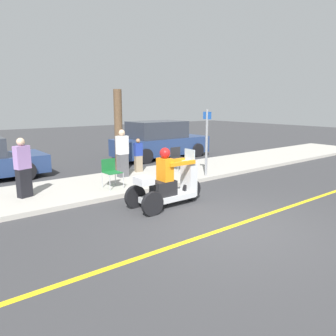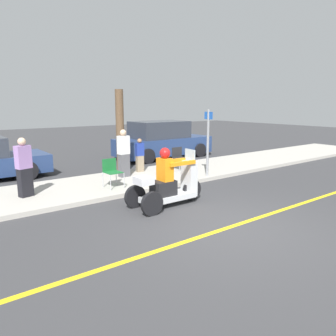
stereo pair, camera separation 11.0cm
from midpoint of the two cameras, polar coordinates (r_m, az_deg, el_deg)
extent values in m
plane|color=#38383A|center=(7.00, 11.22, -10.06)|extent=(60.00, 60.00, 0.00)
cube|color=gold|center=(6.89, 10.34, -10.35)|extent=(24.00, 0.12, 0.01)
cube|color=#B2ADA3|center=(10.46, -7.87, -2.45)|extent=(28.00, 2.80, 0.12)
cylinder|color=black|center=(8.64, 4.54, -3.82)|extent=(0.56, 0.10, 0.56)
cylinder|color=black|center=(7.46, -2.37, -6.24)|extent=(0.56, 0.10, 0.56)
cylinder|color=black|center=(8.05, -5.35, -4.97)|extent=(0.56, 0.10, 0.56)
cube|color=silver|center=(8.17, 0.39, -5.07)|extent=(1.43, 0.51, 0.14)
cube|color=black|center=(8.02, -0.42, -3.51)|extent=(0.57, 0.40, 0.37)
cube|color=silver|center=(8.49, 4.06, -1.78)|extent=(0.24, 0.40, 0.91)
cube|color=silver|center=(8.39, 4.23, 2.27)|extent=(0.03, 0.37, 0.30)
cube|color=silver|center=(7.63, -3.87, -2.18)|extent=(0.36, 0.40, 0.18)
cube|color=orange|center=(7.94, -0.14, -0.26)|extent=(0.26, 0.38, 0.55)
sphere|color=red|center=(7.87, -0.14, 2.63)|extent=(0.26, 0.26, 0.26)
cube|color=black|center=(8.03, 1.12, -3.49)|extent=(0.14, 0.14, 0.37)
cube|color=black|center=(8.22, 0.09, -3.15)|extent=(0.14, 0.14, 0.37)
cube|color=orange|center=(8.00, 2.95, 0.82)|extent=(0.78, 0.09, 0.09)
cube|color=orange|center=(8.31, 1.18, 1.22)|extent=(0.78, 0.09, 0.09)
cube|color=gray|center=(11.64, -4.65, 0.76)|extent=(0.27, 0.20, 0.57)
cube|color=navy|center=(11.56, -4.69, 3.26)|extent=(0.30, 0.20, 0.45)
sphere|color=#9E704C|center=(11.52, -4.71, 4.75)|extent=(0.15, 0.15, 0.15)
cube|color=#515156|center=(10.88, -7.39, 0.46)|extent=(0.35, 0.24, 0.76)
cube|color=silver|center=(10.78, -7.48, 4.00)|extent=(0.38, 0.25, 0.60)
sphere|color=beige|center=(10.74, -7.53, 6.13)|extent=(0.20, 0.20, 0.20)
cube|color=black|center=(9.25, -23.29, -2.33)|extent=(0.38, 0.31, 0.75)
cube|color=#9972B2|center=(9.13, -23.61, 1.76)|extent=(0.42, 0.32, 0.59)
sphere|color=beige|center=(9.08, -23.81, 4.23)|extent=(0.20, 0.20, 0.20)
cylinder|color=#A5A8AD|center=(9.24, -9.64, -2.55)|extent=(0.02, 0.02, 0.44)
cylinder|color=#A5A8AD|center=(9.46, -7.32, -2.16)|extent=(0.02, 0.02, 0.44)
cylinder|color=#A5A8AD|center=(9.62, -10.94, -2.05)|extent=(0.02, 0.02, 0.44)
cylinder|color=#A5A8AD|center=(9.83, -8.68, -1.69)|extent=(0.02, 0.02, 0.44)
cube|color=#19662D|center=(9.48, -9.19, -0.75)|extent=(0.46, 0.46, 0.02)
cube|color=#19662D|center=(9.64, -9.88, 0.51)|extent=(0.44, 0.04, 0.38)
cylinder|color=#A5A8AD|center=(11.55, 2.29, 0.38)|extent=(0.02, 0.02, 0.44)
cylinder|color=#A5A8AD|center=(11.83, 3.96, 0.61)|extent=(0.02, 0.02, 0.44)
cylinder|color=#A5A8AD|center=(11.89, 0.98, 0.70)|extent=(0.02, 0.02, 0.44)
cylinder|color=#A5A8AD|center=(12.16, 2.63, 0.92)|extent=(0.02, 0.02, 0.44)
cube|color=#232326|center=(11.82, 2.48, 1.75)|extent=(0.45, 0.45, 0.02)
cube|color=#232326|center=(11.96, 1.83, 2.74)|extent=(0.44, 0.03, 0.38)
cube|color=navy|center=(15.35, -0.60, 3.91)|extent=(4.55, 1.78, 0.76)
cube|color=#2D333D|center=(15.13, -1.31, 6.70)|extent=(2.50, 1.60, 0.76)
cylinder|color=black|center=(15.64, 5.72, 3.12)|extent=(0.64, 0.22, 0.64)
cylinder|color=black|center=(16.97, 1.63, 3.81)|extent=(0.64, 0.22, 0.64)
cylinder|color=black|center=(13.82, -3.34, 2.08)|extent=(0.64, 0.22, 0.64)
cylinder|color=black|center=(15.31, -7.06, 2.92)|extent=(0.64, 0.22, 0.64)
cylinder|color=black|center=(11.77, -22.97, -0.41)|extent=(0.64, 0.22, 0.64)
cylinder|color=black|center=(13.53, -24.91, 0.85)|extent=(0.64, 0.22, 0.64)
cylinder|color=brown|center=(11.54, -8.08, 6.32)|extent=(0.28, 0.28, 2.86)
cylinder|color=gray|center=(10.91, 7.24, 4.33)|extent=(0.08, 0.08, 2.20)
cube|color=#1E51AD|center=(10.84, 7.36, 9.05)|extent=(0.02, 0.36, 0.24)
camera|label=1|loc=(0.05, -89.61, 0.08)|focal=35.00mm
camera|label=2|loc=(0.05, 90.39, -0.08)|focal=35.00mm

